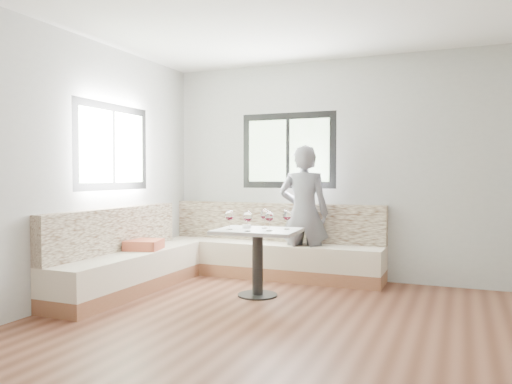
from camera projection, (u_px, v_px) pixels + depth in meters
room at (287, 165)px, 4.08m from camera, size 5.01×5.01×2.81m
banquette at (212, 256)px, 6.13m from camera, size 2.90×2.80×0.95m
table at (258, 246)px, 5.45m from camera, size 0.93×0.75×0.73m
person at (304, 213)px, 6.22m from camera, size 0.67×0.50×1.70m
olive_ramekin at (247, 226)px, 5.56m from camera, size 0.10×0.10×0.04m
wine_glass_a at (229, 216)px, 5.40m from camera, size 0.10×0.10×0.22m
wine_glass_b at (248, 217)px, 5.23m from camera, size 0.10×0.10×0.22m
wine_glass_c at (269, 217)px, 5.28m from camera, size 0.10×0.10×0.22m
wine_glass_d at (265, 215)px, 5.53m from camera, size 0.10×0.10×0.22m
wine_glass_e at (287, 216)px, 5.43m from camera, size 0.10×0.10×0.22m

